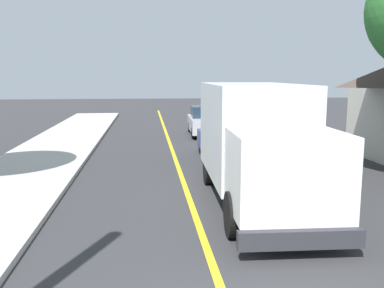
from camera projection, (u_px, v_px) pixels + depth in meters
The scene contains 5 objects.
centre_line_yellow at pixel (182, 177), 14.50m from camera, with size 0.16×56.00×0.01m, color gold.
box_truck at pixel (256, 138), 11.50m from camera, with size 2.62×7.25×3.20m.
parked_car_near at pixel (225, 140), 17.54m from camera, with size 1.83×4.41×1.67m.
parked_car_mid at pixel (205, 121), 24.70m from camera, with size 1.95×4.46×1.67m.
stop_sign at pixel (313, 124), 13.91m from camera, with size 0.80×0.10×2.65m.
Camera 1 is at (-1.16, -4.09, 3.44)m, focal length 39.89 mm.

